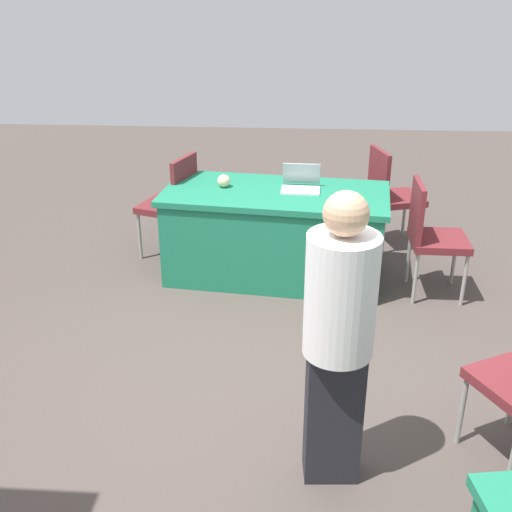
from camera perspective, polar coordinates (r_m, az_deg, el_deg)
name	(u,v)px	position (r m, az deg, el deg)	size (l,w,h in m)	color
ground_plane	(249,386)	(4.10, -0.64, -11.82)	(14.40, 14.40, 0.00)	#4C423D
table_foreground	(275,233)	(5.34, 1.76, 2.08)	(1.95, 1.10, 0.77)	#1E7A56
chair_near_front	(390,192)	(6.02, 12.17, 5.77)	(0.54, 0.54, 0.95)	#9E9993
chair_tucked_left	(431,232)	(5.14, 15.70, 2.12)	(0.44, 0.44, 0.95)	#9E9993
chair_aisle	(173,200)	(5.70, -7.59, 5.11)	(0.56, 0.56, 0.95)	#9E9993
person_presenter	(338,332)	(3.01, 7.54, -6.90)	(0.36, 0.36, 1.58)	#26262D
laptop_silver	(301,185)	(5.24, 4.11, 6.49)	(0.33, 0.30, 0.21)	silver
yarn_ball	(224,181)	(5.30, -2.97, 6.88)	(0.11, 0.11, 0.11)	beige
scissors_red	(340,199)	(5.04, 7.73, 5.15)	(0.18, 0.04, 0.01)	red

